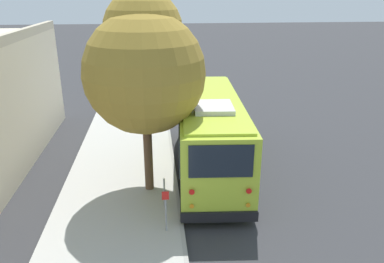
% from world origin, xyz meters
% --- Properties ---
extents(ground_plane, '(160.00, 160.00, 0.00)m').
position_xyz_m(ground_plane, '(0.00, 0.00, 0.00)').
color(ground_plane, '#333335').
extents(sidewalk_slab, '(80.00, 4.35, 0.15)m').
position_xyz_m(sidewalk_slab, '(0.00, 3.98, 0.07)').
color(sidewalk_slab, '#B2AFA8').
rests_on(sidewalk_slab, ground).
extents(curb_strip, '(80.00, 0.14, 0.15)m').
position_xyz_m(curb_strip, '(0.00, 1.74, 0.07)').
color(curb_strip, '#9D9A94').
rests_on(curb_strip, ground).
extents(shuttle_bus, '(9.11, 3.15, 3.40)m').
position_xyz_m(shuttle_bus, '(-0.32, 0.21, 1.83)').
color(shuttle_bus, '#ADC633').
rests_on(shuttle_bus, ground).
extents(parked_sedan_navy, '(4.17, 1.81, 1.29)m').
position_xyz_m(parked_sedan_navy, '(10.52, 0.71, 0.59)').
color(parked_sedan_navy, '#19234C').
rests_on(parked_sedan_navy, ground).
extents(parked_sedan_white, '(4.36, 1.82, 1.29)m').
position_xyz_m(parked_sedan_white, '(17.59, 0.68, 0.60)').
color(parked_sedan_white, silver).
rests_on(parked_sedan_white, ground).
extents(parked_sedan_tan, '(4.66, 1.87, 1.26)m').
position_xyz_m(parked_sedan_tan, '(24.38, 0.67, 0.58)').
color(parked_sedan_tan, tan).
rests_on(parked_sedan_tan, ground).
extents(street_tree, '(4.29, 4.29, 7.30)m').
position_xyz_m(street_tree, '(-1.87, 2.78, 4.95)').
color(street_tree, brown).
rests_on(street_tree, sidewalk_slab).
extents(sign_post_near, '(0.06, 0.22, 1.41)m').
position_xyz_m(sign_post_near, '(-4.81, 2.24, 0.88)').
color(sign_post_near, gray).
rests_on(sign_post_near, sidewalk_slab).
extents(sign_post_far, '(0.06, 0.06, 1.11)m').
position_xyz_m(sign_post_far, '(-3.39, 2.24, 0.71)').
color(sign_post_far, gray).
rests_on(sign_post_far, sidewalk_slab).
extents(fire_hydrant, '(0.22, 0.22, 0.81)m').
position_xyz_m(fire_hydrant, '(7.40, 2.10, 0.55)').
color(fire_hydrant, gold).
rests_on(fire_hydrant, sidewalk_slab).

